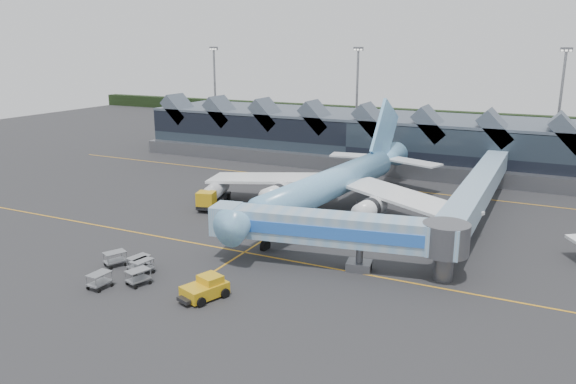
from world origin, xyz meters
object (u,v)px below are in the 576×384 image
at_px(main_airliner, 335,182).
at_px(jet_bridge, 349,232).
at_px(pushback_tug, 205,288).
at_px(fuel_truck, 215,193).

bearing_deg(main_airliner, jet_bridge, -58.47).
height_order(jet_bridge, pushback_tug, jet_bridge).
xyz_separation_m(jet_bridge, pushback_tug, (-9.59, -12.45, -3.24)).
bearing_deg(main_airliner, fuel_truck, -161.18).
xyz_separation_m(main_airliner, fuel_truck, (-17.44, -4.00, -2.60)).
distance_m(main_airliner, fuel_truck, 18.08).
height_order(main_airliner, pushback_tug, main_airliner).
distance_m(fuel_truck, pushback_tug, 31.68).
bearing_deg(main_airliner, pushback_tug, -85.47).
bearing_deg(jet_bridge, pushback_tug, -137.54).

